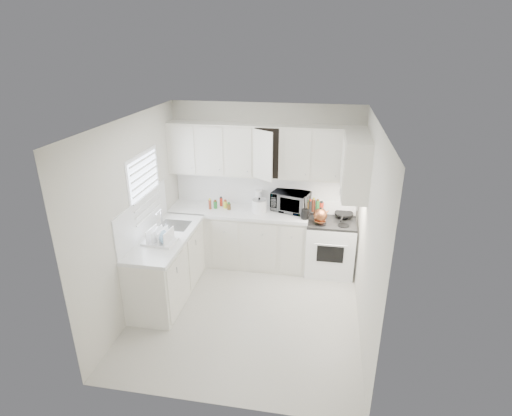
% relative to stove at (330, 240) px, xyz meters
% --- Properties ---
extents(floor, '(3.20, 3.20, 0.00)m').
position_rel_stove_xyz_m(floor, '(-1.09, -1.25, -0.57)').
color(floor, '#BAB6AA').
rests_on(floor, ground).
extents(ceiling, '(3.20, 3.20, 0.00)m').
position_rel_stove_xyz_m(ceiling, '(-1.09, -1.25, 2.03)').
color(ceiling, white).
rests_on(ceiling, ground).
extents(wall_back, '(3.00, 0.00, 3.00)m').
position_rel_stove_xyz_m(wall_back, '(-1.09, 0.35, 0.73)').
color(wall_back, beige).
rests_on(wall_back, ground).
extents(wall_front, '(3.00, 0.00, 3.00)m').
position_rel_stove_xyz_m(wall_front, '(-1.09, -2.85, 0.73)').
color(wall_front, beige).
rests_on(wall_front, ground).
extents(wall_left, '(0.00, 3.20, 3.20)m').
position_rel_stove_xyz_m(wall_left, '(-2.59, -1.25, 0.73)').
color(wall_left, beige).
rests_on(wall_left, ground).
extents(wall_right, '(0.00, 3.20, 3.20)m').
position_rel_stove_xyz_m(wall_right, '(0.41, -1.25, 0.73)').
color(wall_right, beige).
rests_on(wall_right, ground).
extents(window_blinds, '(0.06, 0.96, 1.06)m').
position_rel_stove_xyz_m(window_blinds, '(-2.57, -0.90, 0.98)').
color(window_blinds, white).
rests_on(window_blinds, wall_left).
extents(lower_cabinets_back, '(2.22, 0.60, 0.90)m').
position_rel_stove_xyz_m(lower_cabinets_back, '(-1.48, 0.05, -0.12)').
color(lower_cabinets_back, beige).
rests_on(lower_cabinets_back, floor).
extents(lower_cabinets_left, '(0.60, 1.60, 0.90)m').
position_rel_stove_xyz_m(lower_cabinets_left, '(-2.29, -1.05, -0.12)').
color(lower_cabinets_left, beige).
rests_on(lower_cabinets_left, floor).
extents(countertop_back, '(2.24, 0.64, 0.05)m').
position_rel_stove_xyz_m(countertop_back, '(-1.48, 0.04, 0.36)').
color(countertop_back, silver).
rests_on(countertop_back, lower_cabinets_back).
extents(countertop_left, '(0.64, 1.62, 0.05)m').
position_rel_stove_xyz_m(countertop_left, '(-2.28, -1.05, 0.36)').
color(countertop_left, silver).
rests_on(countertop_left, lower_cabinets_left).
extents(backsplash_back, '(2.98, 0.02, 0.55)m').
position_rel_stove_xyz_m(backsplash_back, '(-1.09, 0.34, 0.66)').
color(backsplash_back, silver).
rests_on(backsplash_back, wall_back).
extents(backsplash_left, '(0.02, 1.60, 0.55)m').
position_rel_stove_xyz_m(backsplash_left, '(-2.58, -1.05, 0.66)').
color(backsplash_left, silver).
rests_on(backsplash_left, wall_left).
extents(upper_cabinets_back, '(3.00, 0.33, 0.80)m').
position_rel_stove_xyz_m(upper_cabinets_back, '(-1.09, 0.18, 0.93)').
color(upper_cabinets_back, beige).
rests_on(upper_cabinets_back, wall_back).
extents(upper_cabinets_right, '(0.33, 0.90, 0.80)m').
position_rel_stove_xyz_m(upper_cabinets_right, '(0.25, -0.43, 0.93)').
color(upper_cabinets_right, beige).
rests_on(upper_cabinets_right, wall_right).
extents(sink, '(0.42, 0.38, 0.30)m').
position_rel_stove_xyz_m(sink, '(-2.28, -0.70, 0.50)').
color(sink, gray).
rests_on(sink, countertop_left).
extents(stove, '(0.74, 0.61, 1.14)m').
position_rel_stove_xyz_m(stove, '(0.00, 0.00, 0.00)').
color(stove, white).
rests_on(stove, floor).
extents(tea_kettle, '(0.32, 0.30, 0.24)m').
position_rel_stove_xyz_m(tea_kettle, '(-0.18, -0.16, 0.49)').
color(tea_kettle, '#9E4B2B').
rests_on(tea_kettle, stove).
extents(frying_pan, '(0.37, 0.53, 0.04)m').
position_rel_stove_xyz_m(frying_pan, '(0.18, 0.16, 0.40)').
color(frying_pan, black).
rests_on(frying_pan, stove).
extents(microwave, '(0.62, 0.46, 0.38)m').
position_rel_stove_xyz_m(microwave, '(-0.66, 0.17, 0.57)').
color(microwave, gray).
rests_on(microwave, countertop_back).
extents(rice_cooker, '(0.26, 0.26, 0.23)m').
position_rel_stove_xyz_m(rice_cooker, '(-1.14, 0.03, 0.50)').
color(rice_cooker, white).
rests_on(rice_cooker, countertop_back).
extents(paper_towel, '(0.12, 0.12, 0.27)m').
position_rel_stove_xyz_m(paper_towel, '(-1.19, 0.27, 0.52)').
color(paper_towel, white).
rests_on(paper_towel, countertop_back).
extents(utensil_crock, '(0.16, 0.16, 0.37)m').
position_rel_stove_xyz_m(utensil_crock, '(-0.41, -0.13, 0.57)').
color(utensil_crock, black).
rests_on(utensil_crock, countertop_back).
extents(dish_rack, '(0.45, 0.35, 0.23)m').
position_rel_stove_xyz_m(dish_rack, '(-2.27, -1.26, 0.50)').
color(dish_rack, white).
rests_on(dish_rack, countertop_left).
extents(spice_left_0, '(0.06, 0.06, 0.13)m').
position_rel_stove_xyz_m(spice_left_0, '(-1.94, 0.17, 0.45)').
color(spice_left_0, brown).
rests_on(spice_left_0, countertop_back).
extents(spice_left_1, '(0.06, 0.06, 0.13)m').
position_rel_stove_xyz_m(spice_left_1, '(-1.86, 0.08, 0.45)').
color(spice_left_1, '#226729').
rests_on(spice_left_1, countertop_back).
extents(spice_left_2, '(0.06, 0.06, 0.13)m').
position_rel_stove_xyz_m(spice_left_2, '(-1.79, 0.17, 0.45)').
color(spice_left_2, red).
rests_on(spice_left_2, countertop_back).
extents(spice_left_3, '(0.06, 0.06, 0.13)m').
position_rel_stove_xyz_m(spice_left_3, '(-1.71, 0.08, 0.45)').
color(spice_left_3, gold).
rests_on(spice_left_3, countertop_back).
extents(spice_left_4, '(0.06, 0.06, 0.13)m').
position_rel_stove_xyz_m(spice_left_4, '(-1.64, 0.17, 0.45)').
color(spice_left_4, '#543918').
rests_on(spice_left_4, countertop_back).
extents(sauce_right_0, '(0.06, 0.06, 0.19)m').
position_rel_stove_xyz_m(sauce_right_0, '(-0.51, 0.21, 0.48)').
color(sauce_right_0, red).
rests_on(sauce_right_0, countertop_back).
extents(sauce_right_1, '(0.06, 0.06, 0.19)m').
position_rel_stove_xyz_m(sauce_right_1, '(-0.45, 0.15, 0.48)').
color(sauce_right_1, gold).
rests_on(sauce_right_1, countertop_back).
extents(sauce_right_2, '(0.06, 0.06, 0.19)m').
position_rel_stove_xyz_m(sauce_right_2, '(-0.40, 0.21, 0.48)').
color(sauce_right_2, '#543918').
rests_on(sauce_right_2, countertop_back).
extents(sauce_right_3, '(0.06, 0.06, 0.19)m').
position_rel_stove_xyz_m(sauce_right_3, '(-0.34, 0.15, 0.48)').
color(sauce_right_3, black).
rests_on(sauce_right_3, countertop_back).
extents(sauce_right_4, '(0.06, 0.06, 0.19)m').
position_rel_stove_xyz_m(sauce_right_4, '(-0.29, 0.21, 0.48)').
color(sauce_right_4, brown).
rests_on(sauce_right_4, countertop_back).
extents(sauce_right_5, '(0.06, 0.06, 0.19)m').
position_rel_stove_xyz_m(sauce_right_5, '(-0.23, 0.15, 0.48)').
color(sauce_right_5, '#226729').
rests_on(sauce_right_5, countertop_back).
extents(sauce_right_6, '(0.06, 0.06, 0.19)m').
position_rel_stove_xyz_m(sauce_right_6, '(-0.18, 0.21, 0.48)').
color(sauce_right_6, red).
rests_on(sauce_right_6, countertop_back).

